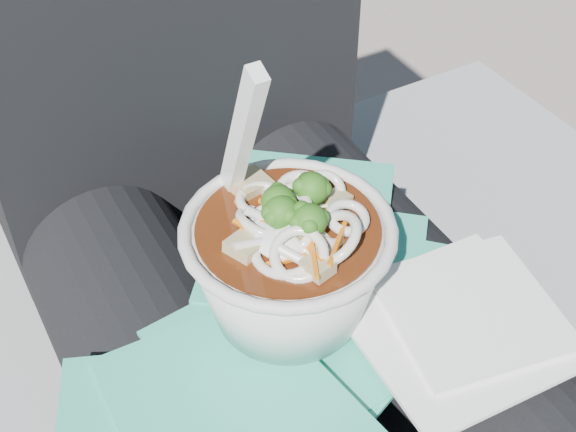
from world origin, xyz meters
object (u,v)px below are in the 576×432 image
udon_bowl (288,257)px  plastic_bag (282,338)px  person_body (267,291)px  lap (324,391)px

udon_bowl → plastic_bag: bearing=-130.9°
person_body → udon_bowl: person_body is taller
lap → plastic_bag: bearing=170.6°
lap → person_body: size_ratio=0.48×
plastic_bag → udon_bowl: bearing=49.1°
lap → udon_bowl: (-0.02, 0.02, 0.14)m
lap → udon_bowl: 0.14m
lap → plastic_bag: plastic_bag is taller
plastic_bag → udon_bowl: udon_bowl is taller
plastic_bag → udon_bowl: 0.06m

